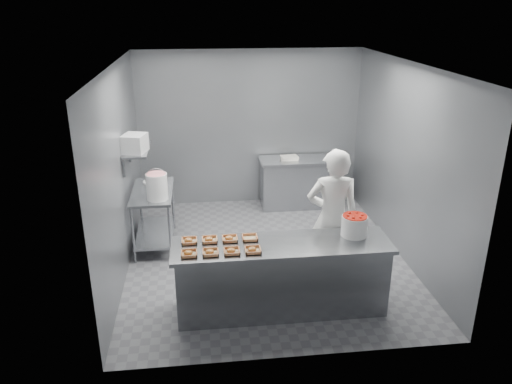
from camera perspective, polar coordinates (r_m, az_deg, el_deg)
The scene contains 24 objects.
floor at distance 7.50m, azimuth 1.13°, elevation -7.38°, with size 4.50×4.50×0.00m, color #4C4C51.
ceiling at distance 6.63m, azimuth 1.31°, elevation 14.39°, with size 4.50×4.50×0.00m, color white.
wall_back at distance 9.09m, azimuth -0.74°, elevation 7.27°, with size 4.00×0.04×2.80m, color slate.
wall_left at distance 6.96m, azimuth -15.32°, elevation 2.13°, with size 0.04×4.50×2.80m, color slate.
wall_right at distance 7.47m, azimuth 16.62°, elevation 3.28°, with size 0.04×4.50×2.80m, color slate.
service_counter at distance 6.12m, azimuth 2.90°, elevation -9.64°, with size 2.60×0.70×0.90m.
prep_table at distance 7.76m, azimuth -11.62°, elevation -1.95°, with size 0.60×1.20×0.90m.
back_counter at distance 9.17m, azimuth 5.12°, elevation 1.12°, with size 1.50×0.60×0.90m.
wall_shelf at distance 7.46m, azimuth -13.46°, elevation 4.77°, with size 0.35×0.90×0.03m, color slate.
tray_0 at distance 5.68m, azimuth -7.68°, elevation -6.96°, with size 0.19×0.18×0.06m.
tray_1 at distance 5.68m, azimuth -5.24°, elevation -6.86°, with size 0.19×0.18×0.06m.
tray_2 at distance 5.68m, azimuth -2.81°, elevation -6.75°, with size 0.19×0.18×0.06m.
tray_3 at distance 5.70m, azimuth -0.39°, elevation -6.63°, with size 0.19×0.18×0.06m.
tray_4 at distance 5.96m, azimuth -7.66°, elevation -5.53°, with size 0.19×0.18×0.06m.
tray_5 at distance 5.96m, azimuth -5.34°, elevation -5.43°, with size 0.19×0.18×0.06m.
tray_6 at distance 5.97m, azimuth -3.03°, elevation -5.33°, with size 0.19×0.18×0.06m.
tray_7 at distance 5.99m, azimuth -0.70°, elevation -5.24°, with size 0.19×0.18×0.04m.
worker at distance 6.57m, azimuth 8.71°, elevation -2.90°, with size 0.68×0.44×1.86m, color white.
strawberry_tub at distance 6.15m, azimuth 11.17°, elevation -3.70°, with size 0.31×0.31×0.26m.
glaze_bucket at distance 7.24m, azimuth -11.26°, elevation 0.69°, with size 0.32×0.30×0.47m.
bucket_lid at distance 7.98m, azimuth -11.75°, elevation 1.16°, with size 0.29×0.29×0.02m, color silver.
rag at distance 8.06m, azimuth -11.95°, elevation 1.33°, with size 0.15×0.13×0.02m, color #CCB28C.
appliance at distance 7.24m, azimuth -13.71°, elevation 5.43°, with size 0.30×0.34×0.26m, color gray.
paper_stack at distance 8.97m, azimuth 3.84°, elevation 3.93°, with size 0.30×0.22×0.06m, color silver.
Camera 1 is at (-0.92, -6.52, 3.58)m, focal length 35.00 mm.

